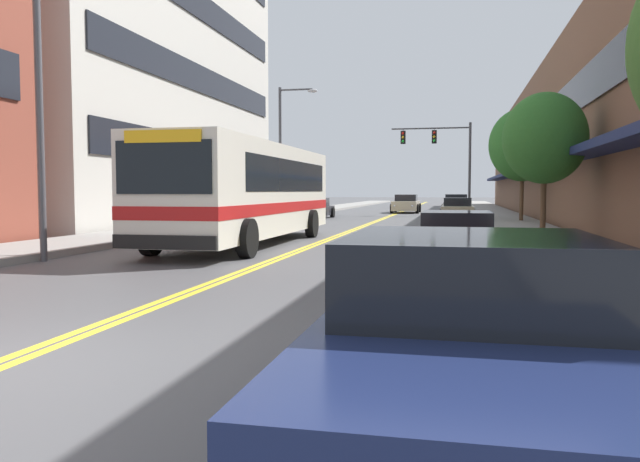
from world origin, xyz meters
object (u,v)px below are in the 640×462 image
(car_champagne_moving_lead, at_px, (406,204))
(car_navy_parked_right_foreground, at_px, (472,349))
(car_white_parked_right_end, at_px, (456,205))
(car_beige_parked_right_far, at_px, (457,210))
(car_red_parked_right_mid, at_px, (457,241))
(city_bus, at_px, (249,189))
(street_tree_right_mid, at_px, (545,138))
(street_lamp_left_near, at_px, (46,52))
(street_lamp_left_far, at_px, (286,141))
(traffic_signal_mast, at_px, (443,150))
(car_charcoal_parked_left_mid, at_px, (313,209))
(street_tree_right_far, at_px, (523,145))

(car_champagne_moving_lead, bearing_deg, car_navy_parked_right_foreground, -84.97)
(car_white_parked_right_end, bearing_deg, car_beige_parked_right_far, -89.56)
(car_navy_parked_right_foreground, height_order, car_red_parked_right_mid, car_navy_parked_right_foreground)
(city_bus, height_order, car_champagne_moving_lead, city_bus)
(car_champagne_moving_lead, xyz_separation_m, street_tree_right_mid, (6.54, -26.85, 2.73))
(street_lamp_left_near, bearing_deg, street_lamp_left_far, 89.74)
(car_champagne_moving_lead, xyz_separation_m, street_lamp_left_near, (-5.63, -35.18, 4.26))
(traffic_signal_mast, xyz_separation_m, street_lamp_left_near, (-8.42, -31.51, 0.37))
(car_red_parked_right_mid, xyz_separation_m, car_beige_parked_right_far, (0.05, 21.60, 0.03))
(car_red_parked_right_mid, bearing_deg, car_charcoal_parked_left_mid, 110.33)
(car_navy_parked_right_foreground, distance_m, traffic_signal_mast, 40.61)
(street_tree_right_far, bearing_deg, city_bus, -123.75)
(car_charcoal_parked_left_mid, height_order, car_red_parked_right_mid, car_charcoal_parked_left_mid)
(car_navy_parked_right_foreground, height_order, street_lamp_left_far, street_lamp_left_far)
(car_charcoal_parked_left_mid, xyz_separation_m, car_beige_parked_right_far, (8.66, -1.64, 0.03))
(car_champagne_moving_lead, relative_size, street_tree_right_far, 0.86)
(car_navy_parked_right_foreground, distance_m, street_lamp_left_near, 13.71)
(street_lamp_left_near, bearing_deg, car_red_parked_right_mid, 6.37)
(city_bus, relative_size, traffic_signal_mast, 1.83)
(city_bus, height_order, car_red_parked_right_mid, city_bus)
(car_charcoal_parked_left_mid, relative_size, street_lamp_left_near, 0.52)
(traffic_signal_mast, xyz_separation_m, street_tree_right_far, (4.24, -11.20, -0.53))
(car_white_parked_right_end, relative_size, street_tree_right_mid, 1.03)
(city_bus, xyz_separation_m, street_lamp_left_near, (-2.97, -5.80, 3.16))
(city_bus, xyz_separation_m, car_beige_parked_right_far, (6.50, 16.84, -1.15))
(car_red_parked_right_mid, bearing_deg, street_lamp_left_far, 115.58)
(city_bus, relative_size, street_tree_right_mid, 2.50)
(car_red_parked_right_mid, bearing_deg, street_tree_right_far, 80.44)
(car_beige_parked_right_far, bearing_deg, street_tree_right_mid, -79.33)
(traffic_signal_mast, bearing_deg, street_lamp_left_far, -127.20)
(car_beige_parked_right_far, bearing_deg, car_white_parked_right_end, 90.44)
(car_champagne_moving_lead, bearing_deg, traffic_signal_mast, -52.79)
(car_charcoal_parked_left_mid, relative_size, traffic_signal_mast, 0.68)
(car_charcoal_parked_left_mid, height_order, street_tree_right_mid, street_tree_right_mid)
(city_bus, bearing_deg, car_white_parked_right_end, 76.95)
(car_navy_parked_right_foreground, xyz_separation_m, car_white_parked_right_end, (-0.12, 42.39, 0.01))
(traffic_signal_mast, bearing_deg, street_lamp_left_near, -104.96)
(street_lamp_left_near, bearing_deg, car_champagne_moving_lead, 80.91)
(car_champagne_moving_lead, bearing_deg, city_bus, -95.17)
(street_lamp_left_far, bearing_deg, street_lamp_left_near, -90.26)
(car_red_parked_right_mid, xyz_separation_m, street_lamp_left_far, (-9.33, 19.49, 3.85))
(car_red_parked_right_mid, distance_m, street_lamp_left_far, 21.94)
(car_beige_parked_right_far, height_order, street_lamp_left_far, street_lamp_left_far)
(car_red_parked_right_mid, bearing_deg, car_white_parked_right_end, 90.05)
(car_champagne_moving_lead, relative_size, street_lamp_left_near, 0.58)
(car_beige_parked_right_far, xyz_separation_m, car_champagne_moving_lead, (-3.84, 12.53, 0.05))
(car_white_parked_right_end, xyz_separation_m, street_lamp_left_near, (-9.39, -33.49, 4.25))
(street_tree_right_mid, bearing_deg, street_lamp_left_far, 134.70)
(car_charcoal_parked_left_mid, distance_m, traffic_signal_mast, 11.21)
(street_lamp_left_far, bearing_deg, car_beige_parked_right_far, 12.67)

